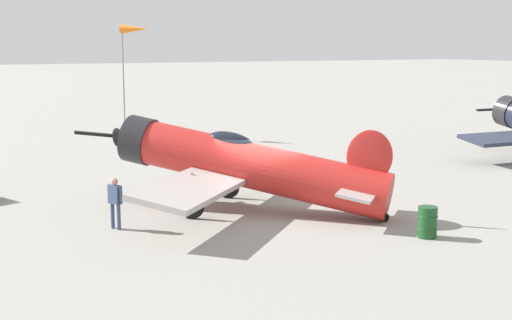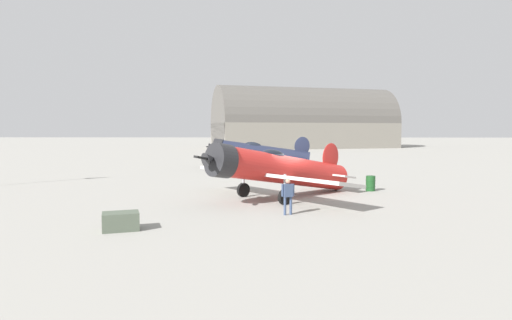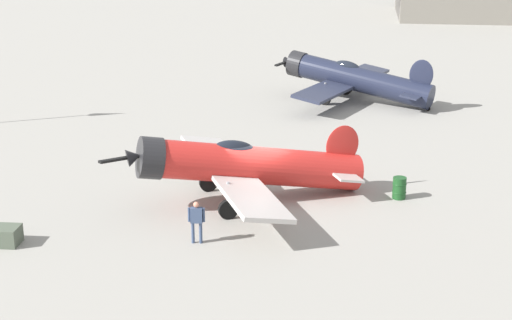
{
  "view_description": "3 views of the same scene",
  "coord_description": "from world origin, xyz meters",
  "px_view_note": "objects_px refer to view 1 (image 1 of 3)",
  "views": [
    {
      "loc": [
        20.7,
        -11.54,
        5.68
      ],
      "look_at": [
        -0.0,
        0.0,
        1.8
      ],
      "focal_mm": 49.3,
      "sensor_mm": 36.0,
      "label": 1
    },
    {
      "loc": [
        -0.88,
        -24.1,
        3.79
      ],
      "look_at": [
        -1.88,
        7.4,
        1.6
      ],
      "focal_mm": 30.28,
      "sensor_mm": 36.0,
      "label": 2
    },
    {
      "loc": [
        13.35,
        -28.29,
        11.74
      ],
      "look_at": [
        -0.0,
        0.0,
        1.8
      ],
      "focal_mm": 55.19,
      "sensor_mm": 36.0,
      "label": 3
    }
  ],
  "objects_px": {
    "airplane_foreground": "(242,165)",
    "ground_crew_mechanic": "(115,198)",
    "fuel_drum": "(427,222)",
    "windsock_mast": "(134,34)"
  },
  "relations": [
    {
      "from": "ground_crew_mechanic",
      "to": "fuel_drum",
      "type": "height_order",
      "value": "ground_crew_mechanic"
    },
    {
      "from": "ground_crew_mechanic",
      "to": "fuel_drum",
      "type": "distance_m",
      "value": 9.56
    },
    {
      "from": "airplane_foreground",
      "to": "windsock_mast",
      "type": "relative_size",
      "value": 1.38
    },
    {
      "from": "airplane_foreground",
      "to": "fuel_drum",
      "type": "bearing_deg",
      "value": 166.69
    },
    {
      "from": "airplane_foreground",
      "to": "ground_crew_mechanic",
      "type": "xyz_separation_m",
      "value": [
        0.32,
        -4.64,
        -0.63
      ]
    },
    {
      "from": "airplane_foreground",
      "to": "fuel_drum",
      "type": "relative_size",
      "value": 10.17
    },
    {
      "from": "windsock_mast",
      "to": "fuel_drum",
      "type": "bearing_deg",
      "value": -0.6
    },
    {
      "from": "airplane_foreground",
      "to": "ground_crew_mechanic",
      "type": "relative_size",
      "value": 5.91
    },
    {
      "from": "airplane_foreground",
      "to": "fuel_drum",
      "type": "xyz_separation_m",
      "value": [
        5.8,
        3.18,
        -1.14
      ]
    },
    {
      "from": "ground_crew_mechanic",
      "to": "airplane_foreground",
      "type": "bearing_deg",
      "value": -18.65
    }
  ]
}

